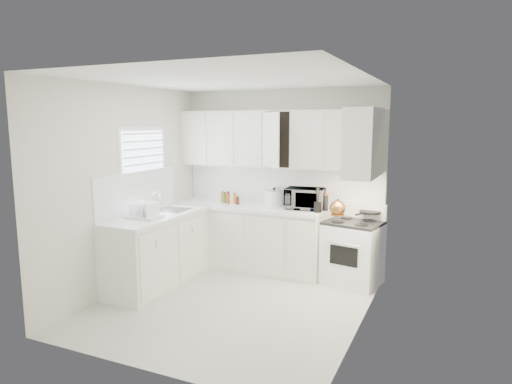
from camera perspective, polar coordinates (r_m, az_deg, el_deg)
The scene contains 33 objects.
floor at distance 5.55m, azimuth -3.04°, elevation -13.90°, with size 3.20×3.20×0.00m, color beige.
ceiling at distance 5.14m, azimuth -3.29°, elevation 13.92°, with size 3.20×3.20×0.00m, color white.
wall_back at distance 6.63m, azimuth 3.18°, elevation 1.51°, with size 3.00×3.00×0.00m, color silver.
wall_front at distance 3.86m, azimuth -14.11°, elevation -4.02°, with size 3.00×3.00×0.00m, color silver.
wall_left at distance 6.02m, azimuth -15.97°, elevation 0.43°, with size 3.20×3.20×0.00m, color silver.
wall_right at distance 4.70m, azimuth 13.33°, elevation -1.73°, with size 3.20×3.20×0.00m, color silver.
window_blinds at distance 6.24m, azimuth -13.86°, elevation 3.12°, with size 0.06×0.96×1.06m, color white, non-canonical shape.
lower_cabinets_back at distance 6.67m, azimuth -0.96°, elevation -5.87°, with size 2.22×0.60×0.90m, color silver, non-canonical shape.
lower_cabinets_left at distance 6.16m, azimuth -12.27°, elevation -7.32°, with size 0.60×1.60×0.90m, color silver, non-canonical shape.
countertop_back at distance 6.56m, azimuth -1.00°, elevation -1.87°, with size 2.24×0.64×0.05m, color white.
countertop_left at distance 6.04m, azimuth -12.34°, elevation -3.00°, with size 0.64×1.62×0.05m, color white.
backsplash_back at distance 6.64m, azimuth 3.14°, elevation 0.86°, with size 2.98×0.02×0.55m, color white.
backsplash_left at distance 6.17m, azimuth -14.68°, elevation -0.01°, with size 0.02×1.60×0.55m, color white.
upper_cabinets_back at distance 6.46m, azimuth 2.67°, elevation 3.10°, with size 3.00×0.33×0.80m, color silver, non-canonical shape.
upper_cabinets_right at distance 5.50m, azimuth 13.33°, elevation 1.88°, with size 0.33×0.90×0.80m, color silver, non-canonical shape.
sink at distance 6.30m, azimuth -10.50°, elevation -1.13°, with size 0.42×0.38×0.30m, color gray, non-canonical shape.
stove at distance 6.17m, azimuth 12.09°, elevation -6.43°, with size 0.70×0.58×1.08m, color white, non-canonical shape.
tea_kettle at distance 5.95m, azimuth 10.23°, elevation -1.85°, with size 0.25×0.21×0.23m, color #966328, non-canonical shape.
frying_pan at distance 6.20m, azimuth 14.16°, elevation -2.38°, with size 0.28×0.48×0.04m, color black, non-canonical shape.
microwave at distance 6.27m, azimuth 6.18°, elevation -0.54°, with size 0.52×0.29×0.36m, color gray.
rice_cooker at distance 6.49m, azimuth 2.28°, elevation -0.59°, with size 0.26×0.26×0.26m, color white, non-canonical shape.
paper_towel at distance 6.62m, azimuth 2.22°, elevation -0.38°, with size 0.12×0.12×0.27m, color white.
utensil_crock at distance 6.06m, azimuth 7.78°, elevation -0.96°, with size 0.11×0.11×0.34m, color black, non-canonical shape.
dish_rack at distance 5.84m, azimuth -13.88°, elevation -2.09°, with size 0.41×0.31×0.22m, color white, non-canonical shape.
spice_left_0 at distance 6.86m, azimuth -4.03°, elevation -0.66°, with size 0.06×0.06×0.13m, color olive.
spice_left_1 at distance 6.75m, azimuth -3.82°, elevation -0.82°, with size 0.06×0.06×0.13m, color #317F2A.
spice_left_2 at distance 6.80m, azimuth -2.91°, elevation -0.74°, with size 0.06×0.06×0.13m, color #A83B16.
spice_left_3 at distance 6.68m, azimuth -2.69°, elevation -0.90°, with size 0.06×0.06×0.13m, color #F79D3A.
spice_left_4 at distance 6.73m, azimuth -1.77°, elevation -0.83°, with size 0.06×0.06×0.13m, color #4C1B15.
sauce_right_0 at distance 6.36m, azimuth 7.59°, elevation -1.20°, with size 0.06×0.06×0.19m, color #A83B16.
sauce_right_1 at distance 6.29m, azimuth 7.92°, elevation -1.32°, with size 0.06×0.06×0.19m, color #F79D3A.
sauce_right_2 at distance 6.33m, azimuth 8.55°, elevation -1.27°, with size 0.06×0.06×0.19m, color #4C1B15.
sauce_right_3 at distance 6.26m, azimuth 8.88°, elevation -1.39°, with size 0.06×0.06×0.19m, color black.
Camera 1 is at (2.35, -4.55, 2.14)m, focal length 31.80 mm.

